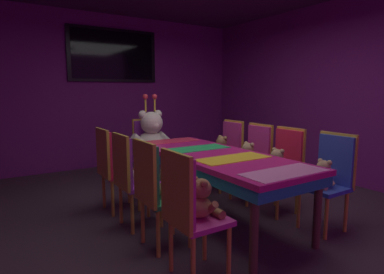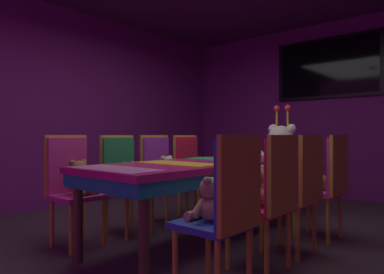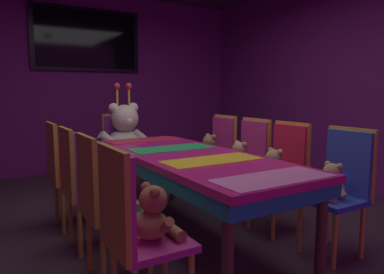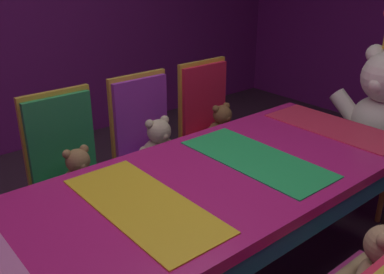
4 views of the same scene
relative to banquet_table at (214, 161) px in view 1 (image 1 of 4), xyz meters
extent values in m
plane|color=#3F2D38|center=(0.00, 0.00, -0.65)|extent=(7.90, 7.90, 0.00)
cube|color=#721E72|center=(0.00, 3.20, 0.75)|extent=(5.20, 0.12, 2.80)
cube|color=#721E72|center=(2.60, 0.00, 0.75)|extent=(0.12, 6.40, 2.80)
cube|color=#C61E72|center=(0.00, 0.00, 0.06)|extent=(0.90, 2.32, 0.05)
cube|color=teal|center=(0.00, 0.00, -0.01)|extent=(0.88, 2.28, 0.10)
cylinder|color=#4C3826|center=(0.38, 1.05, -0.31)|extent=(0.07, 0.07, 0.69)
cylinder|color=#4C3826|center=(0.38, -1.05, -0.31)|extent=(0.07, 0.07, 0.69)
cylinder|color=#4C3826|center=(-0.38, 1.05, -0.31)|extent=(0.07, 0.07, 0.69)
cylinder|color=#4C3826|center=(-0.38, -1.05, -0.31)|extent=(0.07, 0.07, 0.69)
cube|color=pink|center=(0.00, -0.99, 0.09)|extent=(0.77, 0.32, 0.01)
cube|color=yellow|center=(0.00, -0.33, 0.09)|extent=(0.77, 0.32, 0.01)
cube|color=green|center=(0.00, 0.33, 0.09)|extent=(0.77, 0.32, 0.01)
cube|color=#E52D4C|center=(0.00, 0.99, 0.09)|extent=(0.77, 0.32, 0.01)
cube|color=#CC338C|center=(-0.74, -0.83, -0.21)|extent=(0.40, 0.40, 0.04)
cube|color=#CC338C|center=(-0.92, -0.83, 0.06)|extent=(0.05, 0.38, 0.50)
cube|color=gold|center=(-0.94, -0.83, 0.06)|extent=(0.03, 0.41, 0.55)
cylinder|color=gold|center=(-0.58, -0.67, -0.44)|extent=(0.04, 0.04, 0.42)
cylinder|color=gold|center=(-0.58, -0.99, -0.44)|extent=(0.04, 0.04, 0.42)
cylinder|color=gold|center=(-0.90, -0.67, -0.44)|extent=(0.04, 0.04, 0.42)
cylinder|color=gold|center=(-0.90, -0.99, -0.44)|extent=(0.04, 0.04, 0.42)
ellipsoid|color=olive|center=(-0.74, -0.83, -0.11)|extent=(0.19, 0.19, 0.15)
sphere|color=olive|center=(-0.72, -0.83, 0.03)|extent=(0.15, 0.15, 0.15)
sphere|color=#AE7747|center=(-0.67, -0.83, 0.02)|extent=(0.06, 0.06, 0.06)
sphere|color=olive|center=(-0.74, -0.77, 0.09)|extent=(0.06, 0.06, 0.06)
sphere|color=olive|center=(-0.74, -0.89, 0.09)|extent=(0.06, 0.06, 0.06)
cylinder|color=olive|center=(-0.70, -0.73, -0.09)|extent=(0.05, 0.14, 0.13)
cylinder|color=olive|center=(-0.70, -0.93, -0.09)|extent=(0.05, 0.14, 0.13)
cylinder|color=olive|center=(-0.62, -0.78, -0.16)|extent=(0.07, 0.14, 0.07)
cylinder|color=olive|center=(-0.62, -0.88, -0.16)|extent=(0.07, 0.14, 0.07)
cube|color=#268C4C|center=(-0.73, -0.27, -0.21)|extent=(0.40, 0.40, 0.04)
cube|color=#268C4C|center=(-0.91, -0.27, 0.06)|extent=(0.05, 0.38, 0.50)
cube|color=gold|center=(-0.93, -0.27, 0.06)|extent=(0.03, 0.41, 0.55)
cylinder|color=gold|center=(-0.57, -0.11, -0.44)|extent=(0.04, 0.04, 0.42)
cylinder|color=gold|center=(-0.57, -0.43, -0.44)|extent=(0.04, 0.04, 0.42)
cylinder|color=gold|center=(-0.89, -0.11, -0.44)|extent=(0.04, 0.04, 0.42)
cylinder|color=gold|center=(-0.89, -0.43, -0.44)|extent=(0.04, 0.04, 0.42)
ellipsoid|color=#9E7247|center=(-0.73, -0.27, -0.12)|extent=(0.16, 0.16, 0.13)
sphere|color=#9E7247|center=(-0.72, -0.27, 0.00)|extent=(0.13, 0.13, 0.13)
sphere|color=tan|center=(-0.67, -0.27, -0.01)|extent=(0.05, 0.05, 0.05)
sphere|color=#9E7247|center=(-0.73, -0.22, 0.04)|extent=(0.05, 0.05, 0.05)
sphere|color=#9E7247|center=(-0.73, -0.31, 0.04)|extent=(0.05, 0.05, 0.05)
cylinder|color=#9E7247|center=(-0.70, -0.18, -0.11)|extent=(0.05, 0.12, 0.11)
cylinder|color=#9E7247|center=(-0.70, -0.35, -0.11)|extent=(0.05, 0.12, 0.11)
cylinder|color=#9E7247|center=(-0.62, -0.22, -0.17)|extent=(0.06, 0.12, 0.06)
cylinder|color=#9E7247|center=(-0.62, -0.31, -0.17)|extent=(0.06, 0.12, 0.06)
cube|color=purple|center=(-0.74, 0.27, -0.21)|extent=(0.40, 0.40, 0.04)
cube|color=purple|center=(-0.92, 0.27, 0.06)|extent=(0.05, 0.38, 0.50)
cube|color=gold|center=(-0.95, 0.27, 0.06)|extent=(0.03, 0.41, 0.55)
cylinder|color=gold|center=(-0.58, 0.43, -0.44)|extent=(0.04, 0.04, 0.42)
cylinder|color=gold|center=(-0.58, 0.11, -0.44)|extent=(0.04, 0.04, 0.42)
cylinder|color=gold|center=(-0.90, 0.43, -0.44)|extent=(0.04, 0.04, 0.42)
cylinder|color=gold|center=(-0.90, 0.11, -0.44)|extent=(0.04, 0.04, 0.42)
ellipsoid|color=beige|center=(-0.74, 0.27, -0.11)|extent=(0.18, 0.18, 0.15)
sphere|color=beige|center=(-0.73, 0.27, 0.02)|extent=(0.15, 0.15, 0.15)
sphere|color=#FDDCAD|center=(-0.68, 0.27, 0.01)|extent=(0.06, 0.06, 0.06)
sphere|color=beige|center=(-0.74, 0.33, 0.08)|extent=(0.06, 0.06, 0.06)
sphere|color=beige|center=(-0.74, 0.22, 0.08)|extent=(0.06, 0.06, 0.06)
cylinder|color=beige|center=(-0.71, 0.37, -0.10)|extent=(0.05, 0.13, 0.12)
cylinder|color=beige|center=(-0.71, 0.18, -0.10)|extent=(0.05, 0.13, 0.12)
cylinder|color=beige|center=(-0.62, 0.32, -0.16)|extent=(0.06, 0.14, 0.06)
cylinder|color=beige|center=(-0.62, 0.23, -0.16)|extent=(0.06, 0.14, 0.06)
cube|color=red|center=(-0.76, 0.82, -0.21)|extent=(0.40, 0.40, 0.04)
cube|color=red|center=(-0.94, 0.82, 0.06)|extent=(0.05, 0.38, 0.50)
cube|color=gold|center=(-0.96, 0.82, 0.06)|extent=(0.03, 0.41, 0.55)
cylinder|color=gold|center=(-0.60, 0.98, -0.44)|extent=(0.04, 0.04, 0.42)
cylinder|color=gold|center=(-0.60, 0.66, -0.44)|extent=(0.04, 0.04, 0.42)
cylinder|color=gold|center=(-0.92, 0.98, -0.44)|extent=(0.04, 0.04, 0.42)
cylinder|color=gold|center=(-0.92, 0.66, -0.44)|extent=(0.04, 0.04, 0.42)
ellipsoid|color=brown|center=(-0.76, 0.82, -0.12)|extent=(0.16, 0.16, 0.13)
sphere|color=brown|center=(-0.74, 0.82, 0.00)|extent=(0.13, 0.13, 0.13)
sphere|color=#99663C|center=(-0.70, 0.82, -0.01)|extent=(0.05, 0.05, 0.05)
sphere|color=brown|center=(-0.76, 0.87, 0.05)|extent=(0.05, 0.05, 0.05)
sphere|color=brown|center=(-0.76, 0.77, 0.05)|extent=(0.05, 0.05, 0.05)
cylinder|color=brown|center=(-0.72, 0.90, -0.11)|extent=(0.05, 0.12, 0.11)
cylinder|color=brown|center=(-0.72, 0.74, -0.11)|extent=(0.05, 0.12, 0.11)
cylinder|color=brown|center=(-0.65, 0.86, -0.17)|extent=(0.06, 0.12, 0.06)
cylinder|color=brown|center=(-0.65, 0.78, -0.17)|extent=(0.06, 0.12, 0.06)
cube|color=#2D47B2|center=(0.76, -0.83, -0.21)|extent=(0.40, 0.40, 0.04)
cube|color=#2D47B2|center=(0.94, -0.83, 0.06)|extent=(0.05, 0.38, 0.50)
cube|color=gold|center=(0.96, -0.83, 0.06)|extent=(0.03, 0.41, 0.55)
cylinder|color=gold|center=(0.92, -0.67, -0.44)|extent=(0.04, 0.04, 0.42)
cylinder|color=gold|center=(0.92, -0.99, -0.44)|extent=(0.04, 0.04, 0.42)
cylinder|color=gold|center=(0.60, -0.67, -0.44)|extent=(0.04, 0.04, 0.42)
cylinder|color=gold|center=(0.60, -0.99, -0.44)|extent=(0.04, 0.04, 0.42)
ellipsoid|color=tan|center=(0.76, -0.83, -0.12)|extent=(0.17, 0.17, 0.14)
sphere|color=tan|center=(0.75, -0.83, 0.00)|extent=(0.14, 0.14, 0.14)
sphere|color=tan|center=(0.70, -0.83, -0.01)|extent=(0.05, 0.05, 0.05)
sphere|color=tan|center=(0.76, -0.88, 0.06)|extent=(0.05, 0.05, 0.05)
sphere|color=tan|center=(0.76, -0.78, 0.06)|extent=(0.05, 0.05, 0.05)
cylinder|color=tan|center=(0.73, -0.91, -0.10)|extent=(0.05, 0.12, 0.11)
cylinder|color=tan|center=(0.73, -0.74, -0.10)|extent=(0.05, 0.12, 0.11)
cylinder|color=tan|center=(0.65, -0.87, -0.16)|extent=(0.06, 0.13, 0.06)
cylinder|color=tan|center=(0.65, -0.78, -0.16)|extent=(0.06, 0.13, 0.06)
cube|color=red|center=(0.73, -0.25, -0.21)|extent=(0.40, 0.40, 0.04)
cube|color=red|center=(0.91, -0.25, 0.06)|extent=(0.05, 0.38, 0.50)
cube|color=gold|center=(0.94, -0.25, 0.06)|extent=(0.03, 0.41, 0.55)
cylinder|color=gold|center=(0.89, -0.09, -0.44)|extent=(0.04, 0.04, 0.42)
cylinder|color=gold|center=(0.89, -0.41, -0.44)|extent=(0.04, 0.04, 0.42)
cylinder|color=gold|center=(0.57, -0.09, -0.44)|extent=(0.04, 0.04, 0.42)
cylinder|color=gold|center=(0.57, -0.41, -0.44)|extent=(0.04, 0.04, 0.42)
ellipsoid|color=tan|center=(0.73, -0.25, -0.11)|extent=(0.19, 0.19, 0.15)
sphere|color=tan|center=(0.72, -0.25, 0.02)|extent=(0.15, 0.15, 0.15)
sphere|color=tan|center=(0.67, -0.25, 0.01)|extent=(0.06, 0.06, 0.06)
sphere|color=tan|center=(0.73, -0.30, 0.08)|extent=(0.06, 0.06, 0.06)
sphere|color=tan|center=(0.73, -0.19, 0.08)|extent=(0.06, 0.06, 0.06)
cylinder|color=tan|center=(0.70, -0.34, -0.10)|extent=(0.05, 0.13, 0.12)
cylinder|color=tan|center=(0.70, -0.15, -0.10)|extent=(0.05, 0.13, 0.12)
cylinder|color=tan|center=(0.61, -0.29, -0.16)|extent=(0.06, 0.14, 0.06)
cylinder|color=tan|center=(0.61, -0.20, -0.16)|extent=(0.06, 0.14, 0.06)
cube|color=#CC338C|center=(0.73, 0.24, -0.21)|extent=(0.40, 0.40, 0.04)
cube|color=#CC338C|center=(0.91, 0.24, 0.06)|extent=(0.05, 0.38, 0.50)
cube|color=gold|center=(0.93, 0.24, 0.06)|extent=(0.03, 0.41, 0.55)
cylinder|color=gold|center=(0.89, 0.40, -0.44)|extent=(0.04, 0.04, 0.42)
cylinder|color=gold|center=(0.89, 0.08, -0.44)|extent=(0.04, 0.04, 0.42)
cylinder|color=gold|center=(0.57, 0.40, -0.44)|extent=(0.04, 0.04, 0.42)
cylinder|color=gold|center=(0.57, 0.08, -0.44)|extent=(0.04, 0.04, 0.42)
ellipsoid|color=tan|center=(0.73, 0.24, -0.11)|extent=(0.19, 0.19, 0.15)
sphere|color=tan|center=(0.72, 0.24, 0.03)|extent=(0.15, 0.15, 0.15)
sphere|color=tan|center=(0.66, 0.24, 0.02)|extent=(0.06, 0.06, 0.06)
sphere|color=tan|center=(0.73, 0.18, 0.09)|extent=(0.06, 0.06, 0.06)
sphere|color=tan|center=(0.73, 0.30, 0.09)|extent=(0.06, 0.06, 0.06)
cylinder|color=tan|center=(0.69, 0.15, -0.09)|extent=(0.05, 0.14, 0.13)
cylinder|color=tan|center=(0.69, 0.34, -0.09)|extent=(0.05, 0.14, 0.13)
cylinder|color=tan|center=(0.61, 0.19, -0.16)|extent=(0.07, 0.14, 0.07)
cylinder|color=tan|center=(0.61, 0.29, -0.16)|extent=(0.07, 0.14, 0.07)
cube|color=#CC338C|center=(0.76, 0.81, -0.21)|extent=(0.40, 0.40, 0.04)
cube|color=#CC338C|center=(0.94, 0.81, 0.06)|extent=(0.05, 0.38, 0.50)
cube|color=gold|center=(0.96, 0.81, 0.06)|extent=(0.03, 0.41, 0.55)
cylinder|color=gold|center=(0.92, 0.97, -0.44)|extent=(0.04, 0.04, 0.42)
cylinder|color=gold|center=(0.92, 0.65, -0.44)|extent=(0.04, 0.04, 0.42)
cylinder|color=gold|center=(0.60, 0.97, -0.44)|extent=(0.04, 0.04, 0.42)
cylinder|color=gold|center=(0.60, 0.65, -0.44)|extent=(0.04, 0.04, 0.42)
ellipsoid|color=#9E7247|center=(0.76, 0.81, -0.11)|extent=(0.20, 0.20, 0.16)
sphere|color=#9E7247|center=(0.74, 0.81, 0.04)|extent=(0.16, 0.16, 0.16)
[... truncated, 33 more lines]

